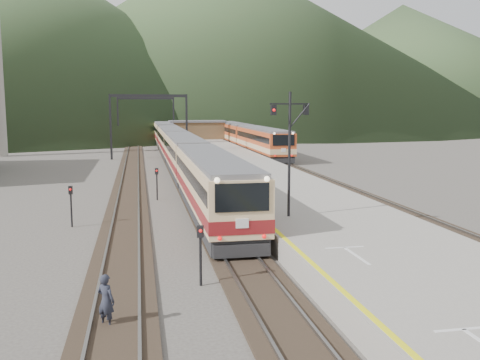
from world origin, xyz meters
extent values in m
cube|color=black|center=(0.00, 40.00, 0.06)|extent=(2.60, 200.00, 0.12)
cube|color=slate|center=(-0.72, 40.00, 0.16)|extent=(0.10, 200.00, 0.14)
cube|color=slate|center=(0.72, 40.00, 0.16)|extent=(0.10, 200.00, 0.14)
cube|color=black|center=(-5.00, 40.00, 0.06)|extent=(2.60, 200.00, 0.12)
cube|color=slate|center=(-5.72, 40.00, 0.16)|extent=(0.10, 200.00, 0.14)
cube|color=slate|center=(-4.28, 40.00, 0.16)|extent=(0.10, 200.00, 0.14)
cube|color=black|center=(11.50, 40.00, 0.06)|extent=(2.60, 200.00, 0.12)
cube|color=slate|center=(10.78, 40.00, 0.16)|extent=(0.10, 200.00, 0.14)
cube|color=slate|center=(12.22, 40.00, 0.16)|extent=(0.10, 200.00, 0.14)
cube|color=gray|center=(5.60, 38.00, 0.50)|extent=(8.00, 100.00, 1.00)
cube|color=black|center=(-7.50, 55.00, 4.00)|extent=(0.25, 0.25, 8.00)
cube|color=black|center=(1.80, 55.00, 4.00)|extent=(0.25, 0.25, 8.00)
cube|color=black|center=(-2.85, 55.00, 7.80)|extent=(9.30, 0.22, 0.35)
cube|color=black|center=(-7.50, 80.00, 4.00)|extent=(0.25, 0.25, 8.00)
cube|color=black|center=(1.80, 80.00, 4.00)|extent=(0.25, 0.25, 8.00)
cube|color=black|center=(-2.85, 80.00, 7.80)|extent=(9.30, 0.22, 0.35)
cube|color=brown|center=(5.60, 78.00, 2.40)|extent=(9.00, 4.00, 2.80)
cube|color=slate|center=(5.60, 78.00, 3.95)|extent=(9.40, 4.40, 0.30)
cone|color=#394D2A|center=(-40.00, 190.00, 30.00)|extent=(180.00, 180.00, 60.00)
cone|color=#394D2A|center=(30.00, 230.00, 37.50)|extent=(220.00, 220.00, 75.00)
cone|color=#394D2A|center=(110.00, 210.00, 25.00)|extent=(160.00, 160.00, 50.00)
cube|color=#DAB684|center=(0.00, 18.52, 1.94)|extent=(2.80, 18.85, 3.42)
cube|color=#DAB684|center=(0.00, 37.87, 1.94)|extent=(2.80, 18.85, 3.42)
cube|color=#DAB684|center=(0.00, 57.22, 1.94)|extent=(2.80, 18.85, 3.42)
cube|color=#DAB684|center=(0.00, 76.58, 1.94)|extent=(2.80, 18.85, 3.42)
cube|color=#B94821|center=(11.50, 54.59, 2.07)|extent=(3.02, 20.31, 3.69)
cube|color=#B94821|center=(11.50, 75.40, 2.07)|extent=(3.02, 20.31, 3.69)
cylinder|color=black|center=(3.28, 13.50, 4.15)|extent=(0.14, 0.14, 6.30)
cube|color=black|center=(3.28, 13.50, 6.70)|extent=(2.17, 0.48, 0.07)
cube|color=black|center=(2.40, 13.34, 6.40)|extent=(0.28, 0.22, 0.50)
cube|color=black|center=(4.16, 13.67, 6.40)|extent=(0.28, 0.22, 0.50)
cylinder|color=black|center=(-2.04, 6.61, 1.00)|extent=(0.10, 0.10, 2.00)
cube|color=black|center=(-2.04, 6.61, 2.05)|extent=(0.26, 0.23, 0.45)
cylinder|color=black|center=(-2.99, 25.18, 1.00)|extent=(0.10, 0.10, 2.00)
cube|color=black|center=(-2.99, 25.18, 2.05)|extent=(0.25, 0.20, 0.45)
cylinder|color=black|center=(-7.89, 17.53, 1.00)|extent=(0.10, 0.10, 2.00)
cube|color=black|center=(-7.89, 17.53, 2.05)|extent=(0.25, 0.21, 0.45)
imported|color=#232633|center=(-5.25, 3.43, 0.82)|extent=(0.72, 0.68, 1.65)
camera|label=1|loc=(-4.16, -12.38, 6.62)|focal=40.00mm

